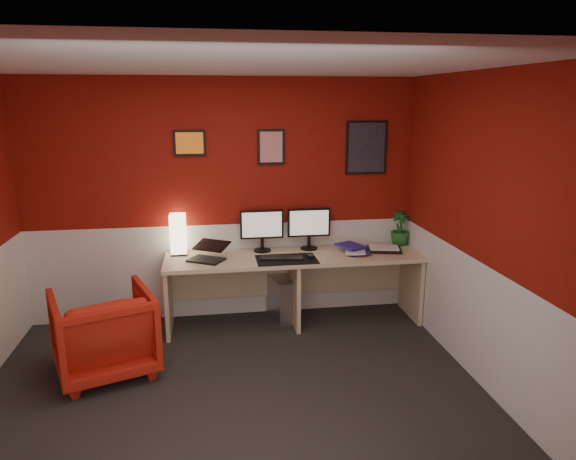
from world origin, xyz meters
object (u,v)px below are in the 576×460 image
at_px(monitor_left, 262,224).
at_px(desk, 294,289).
at_px(armchair, 104,332).
at_px(laptop, 206,250).
at_px(shoji_lamp, 178,235).
at_px(zen_tray, 384,250).
at_px(potted_plant, 400,229).
at_px(pc_tower, 281,298).
at_px(monitor_right, 309,222).

bearing_deg(monitor_left, desk, -34.81).
bearing_deg(desk, armchair, -156.29).
relative_size(desk, armchair, 3.25).
height_order(desk, monitor_left, monitor_left).
bearing_deg(laptop, desk, 34.43).
bearing_deg(shoji_lamp, laptop, -44.35).
xyz_separation_m(zen_tray, potted_plant, (0.25, 0.21, 0.17)).
bearing_deg(monitor_left, laptop, -156.37).
xyz_separation_m(laptop, zen_tray, (1.84, 0.07, -0.09)).
xyz_separation_m(zen_tray, pc_tower, (-1.07, 0.12, -0.52)).
xyz_separation_m(shoji_lamp, monitor_right, (1.35, -0.00, 0.09)).
relative_size(laptop, zen_tray, 0.94).
bearing_deg(zen_tray, potted_plant, 40.25).
relative_size(zen_tray, armchair, 0.44).
xyz_separation_m(laptop, potted_plant, (2.09, 0.28, 0.07)).
distance_m(laptop, zen_tray, 1.84).
xyz_separation_m(desk, zen_tray, (0.96, 0.02, 0.38)).
bearing_deg(potted_plant, shoji_lamp, -179.79).
distance_m(desk, pc_tower, 0.23).
height_order(desk, potted_plant, potted_plant).
height_order(shoji_lamp, armchair, shoji_lamp).
height_order(pc_tower, armchair, armchair).
xyz_separation_m(desk, potted_plant, (1.20, 0.23, 0.55)).
height_order(monitor_right, pc_tower, monitor_right).
bearing_deg(shoji_lamp, potted_plant, 0.21).
height_order(shoji_lamp, monitor_right, monitor_right).
relative_size(laptop, armchair, 0.41).
bearing_deg(desk, monitor_left, 145.19).
bearing_deg(pc_tower, armchair, -163.53).
distance_m(laptop, monitor_right, 1.13).
bearing_deg(potted_plant, monitor_right, -179.28).
relative_size(monitor_right, potted_plant, 1.59).
bearing_deg(zen_tray, desk, -178.57).
height_order(desk, armchair, desk).
height_order(monitor_right, potted_plant, monitor_right).
distance_m(laptop, pc_tower, 1.01).
bearing_deg(laptop, potted_plant, 39.15).
bearing_deg(zen_tray, shoji_lamp, 174.60).
bearing_deg(laptop, shoji_lamp, 167.27).
bearing_deg(armchair, monitor_left, -165.95).
xyz_separation_m(desk, monitor_right, (0.20, 0.22, 0.66)).
distance_m(pc_tower, armchair, 1.89).
bearing_deg(armchair, laptop, -160.16).
relative_size(monitor_left, zen_tray, 1.66).
bearing_deg(zen_tray, monitor_right, 165.59).
relative_size(desk, potted_plant, 7.14).
height_order(laptop, monitor_left, monitor_left).
distance_m(monitor_left, potted_plant, 1.51).
relative_size(monitor_left, pc_tower, 1.29).
relative_size(monitor_left, potted_plant, 1.59).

